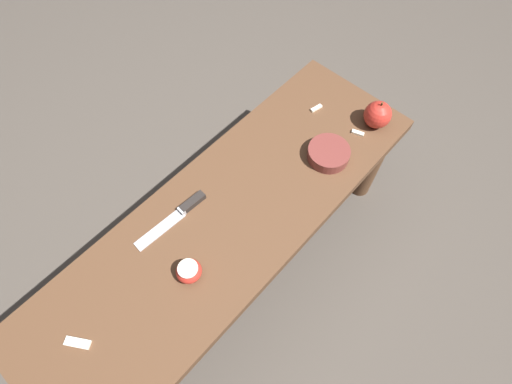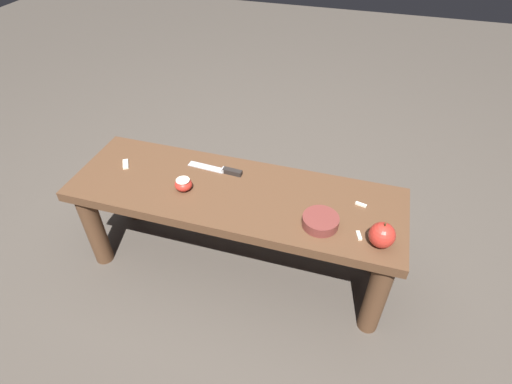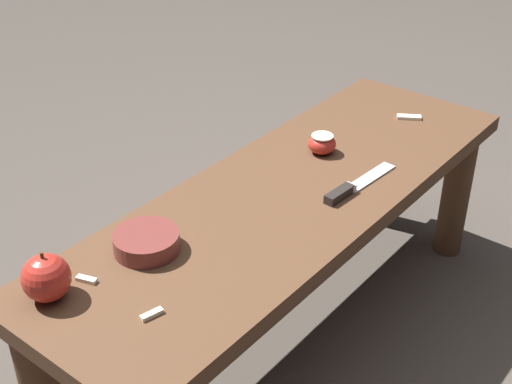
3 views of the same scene
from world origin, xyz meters
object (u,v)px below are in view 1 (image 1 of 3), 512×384
(knife, at_px, (182,211))
(apple_whole, at_px, (378,115))
(bowl, at_px, (329,153))
(apple_cut, at_px, (189,271))
(wooden_bench, at_px, (230,228))

(knife, distance_m, apple_whole, 0.68)
(apple_whole, height_order, bowl, apple_whole)
(apple_whole, bearing_deg, apple_cut, -5.61)
(knife, bearing_deg, wooden_bench, 132.57)
(wooden_bench, relative_size, apple_cut, 19.34)
(wooden_bench, height_order, bowl, bowl)
(knife, bearing_deg, apple_whole, 164.81)
(apple_cut, bearing_deg, bowl, 175.63)
(bowl, bearing_deg, apple_cut, -4.37)
(wooden_bench, bearing_deg, apple_whole, 167.93)
(wooden_bench, distance_m, apple_whole, 0.58)
(apple_whole, xyz_separation_m, apple_cut, (0.75, -0.07, -0.02))
(apple_whole, relative_size, bowl, 0.76)
(wooden_bench, bearing_deg, knife, -51.45)
(wooden_bench, xyz_separation_m, apple_whole, (-0.56, 0.12, 0.13))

